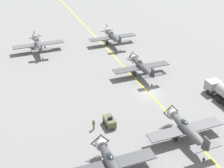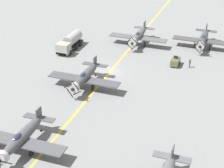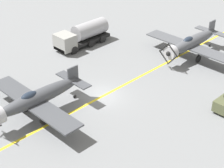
{
  "view_description": "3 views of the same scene",
  "coord_description": "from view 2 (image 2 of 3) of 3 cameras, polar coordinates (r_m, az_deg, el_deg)",
  "views": [
    {
      "loc": [
        -24.31,
        -43.78,
        29.88
      ],
      "look_at": [
        -6.7,
        1.77,
        2.36
      ],
      "focal_mm": 50.0,
      "sensor_mm": 36.0,
      "label": 1
    },
    {
      "loc": [
        -20.71,
        55.96,
        29.42
      ],
      "look_at": [
        -3.95,
        9.8,
        3.21
      ],
      "focal_mm": 60.0,
      "sensor_mm": 36.0,
      "label": 2
    },
    {
      "loc": [
        -24.05,
        22.7,
        20.97
      ],
      "look_at": [
        -2.25,
        0.92,
        2.79
      ],
      "focal_mm": 60.0,
      "sensor_mm": 36.0,
      "label": 3
    }
  ],
  "objects": [
    {
      "name": "taxiway_stripe",
      "position": [
        66.53,
        -0.32,
        1.85
      ],
      "size": [
        0.3,
        160.0,
        0.01
      ],
      "primitive_type": "cube",
      "color": "yellow",
      "rests_on": "ground"
    },
    {
      "name": "airplane_near_center",
      "position": [
        77.61,
        4.05,
        7.34
      ],
      "size": [
        12.0,
        9.98,
        3.65
      ],
      "rotation": [
        0.0,
        0.0,
        -0.09
      ],
      "color": "#515459",
      "rests_on": "ground"
    },
    {
      "name": "ground_crew_walking",
      "position": [
        69.17,
        11.77,
        3.19
      ],
      "size": [
        0.39,
        0.39,
        1.79
      ],
      "color": "#515638",
      "rests_on": "ground"
    },
    {
      "name": "airplane_far_center",
      "position": [
        47.59,
        -13.7,
        -8.01
      ],
      "size": [
        12.0,
        9.98,
        3.8
      ],
      "rotation": [
        0.0,
        0.0,
        -0.25
      ],
      "color": "#494C51",
      "rests_on": "ground"
    },
    {
      "name": "airplane_mid_center",
      "position": [
        60.55,
        -4.19,
        1.1
      ],
      "size": [
        12.0,
        9.98,
        3.65
      ],
      "rotation": [
        0.0,
        0.0,
        0.25
      ],
      "color": "#45474D",
      "rests_on": "ground"
    },
    {
      "name": "fuel_tanker",
      "position": [
        75.75,
        -6.44,
        6.29
      ],
      "size": [
        2.68,
        8.0,
        2.98
      ],
      "color": "black",
      "rests_on": "ground"
    },
    {
      "name": "airplane_near_left",
      "position": [
        78.04,
        13.73,
        6.71
      ],
      "size": [
        12.0,
        9.98,
        3.65
      ],
      "rotation": [
        0.0,
        0.0,
        -0.25
      ],
      "color": "#404247",
      "rests_on": "ground"
    },
    {
      "name": "ground_plane",
      "position": [
        66.53,
        -0.32,
        1.85
      ],
      "size": [
        400.0,
        400.0,
        0.0
      ],
      "primitive_type": "plane",
      "color": "slate"
    },
    {
      "name": "tow_tractor",
      "position": [
        69.6,
        9.63,
        3.39
      ],
      "size": [
        1.57,
        2.6,
        1.79
      ],
      "color": "#515638",
      "rests_on": "ground"
    }
  ]
}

